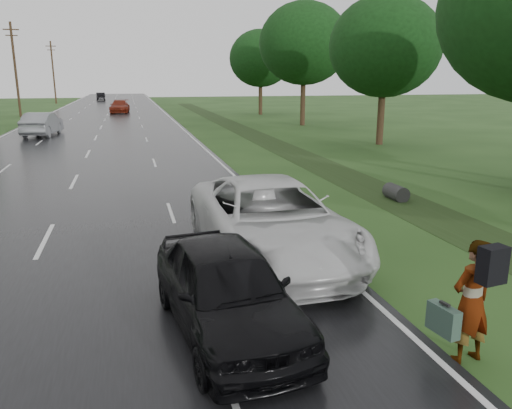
{
  "coord_description": "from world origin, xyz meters",
  "views": [
    {
      "loc": [
        2.36,
        -5.64,
        4.26
      ],
      "look_at": [
        5.2,
        5.58,
        1.3
      ],
      "focal_mm": 35.0,
      "sensor_mm": 36.0,
      "label": 1
    }
  ],
  "objects_px": {
    "white_pickup": "(271,220)",
    "silver_sedan": "(42,124)",
    "dark_sedan": "(227,288)",
    "pedestrian": "(471,300)"
  },
  "relations": [
    {
      "from": "dark_sedan",
      "to": "pedestrian",
      "type": "bearing_deg",
      "value": -34.0
    },
    {
      "from": "pedestrian",
      "to": "silver_sedan",
      "type": "distance_m",
      "value": 35.98
    },
    {
      "from": "pedestrian",
      "to": "white_pickup",
      "type": "height_order",
      "value": "pedestrian"
    },
    {
      "from": "white_pickup",
      "to": "pedestrian",
      "type": "bearing_deg",
      "value": -73.0
    },
    {
      "from": "white_pickup",
      "to": "dark_sedan",
      "type": "xyz_separation_m",
      "value": [
        -1.71,
        -3.34,
        -0.14
      ]
    },
    {
      "from": "white_pickup",
      "to": "silver_sedan",
      "type": "height_order",
      "value": "white_pickup"
    },
    {
      "from": "pedestrian",
      "to": "silver_sedan",
      "type": "bearing_deg",
      "value": -81.02
    },
    {
      "from": "pedestrian",
      "to": "dark_sedan",
      "type": "distance_m",
      "value": 3.83
    },
    {
      "from": "dark_sedan",
      "to": "silver_sedan",
      "type": "distance_m",
      "value": 33.37
    },
    {
      "from": "white_pickup",
      "to": "silver_sedan",
      "type": "xyz_separation_m",
      "value": [
        -9.39,
        29.13,
        -0.06
      ]
    }
  ]
}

